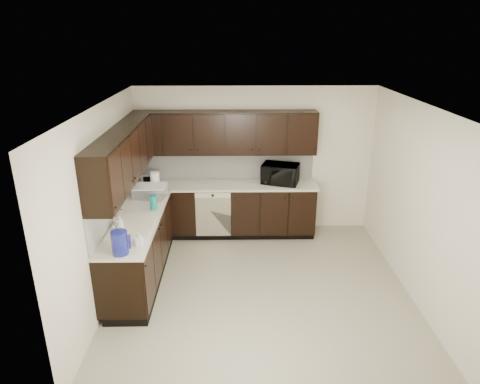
# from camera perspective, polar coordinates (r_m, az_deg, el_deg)

# --- Properties ---
(floor) EXTENTS (4.00, 4.00, 0.00)m
(floor) POSITION_cam_1_polar(r_m,az_deg,el_deg) (6.06, 2.71, -12.69)
(floor) COLOR #A29E86
(floor) RESTS_ON ground
(ceiling) EXTENTS (4.00, 4.00, 0.00)m
(ceiling) POSITION_cam_1_polar(r_m,az_deg,el_deg) (5.13, 3.18, 11.34)
(ceiling) COLOR white
(ceiling) RESTS_ON wall_back
(wall_back) EXTENTS (4.00, 0.02, 2.50)m
(wall_back) POSITION_cam_1_polar(r_m,az_deg,el_deg) (7.35, 1.96, 4.27)
(wall_back) COLOR silver
(wall_back) RESTS_ON floor
(wall_left) EXTENTS (0.02, 4.00, 2.50)m
(wall_left) POSITION_cam_1_polar(r_m,az_deg,el_deg) (5.70, -17.57, -1.72)
(wall_left) COLOR silver
(wall_left) RESTS_ON floor
(wall_right) EXTENTS (0.02, 4.00, 2.50)m
(wall_right) POSITION_cam_1_polar(r_m,az_deg,el_deg) (5.94, 22.56, -1.46)
(wall_right) COLOR silver
(wall_right) RESTS_ON floor
(wall_front) EXTENTS (4.00, 0.02, 2.50)m
(wall_front) POSITION_cam_1_polar(r_m,az_deg,el_deg) (3.71, 4.89, -13.57)
(wall_front) COLOR silver
(wall_front) RESTS_ON floor
(lower_cabinets) EXTENTS (3.00, 2.80, 0.90)m
(lower_cabinets) POSITION_cam_1_polar(r_m,az_deg,el_deg) (6.84, -6.25, -4.66)
(lower_cabinets) COLOR black
(lower_cabinets) RESTS_ON floor
(countertop) EXTENTS (3.03, 2.83, 0.04)m
(countertop) POSITION_cam_1_polar(r_m,az_deg,el_deg) (6.64, -6.44, -0.72)
(countertop) COLOR beige
(countertop) RESTS_ON lower_cabinets
(backsplash) EXTENTS (3.00, 2.80, 0.48)m
(backsplash) POSITION_cam_1_polar(r_m,az_deg,el_deg) (6.77, -8.13, 1.98)
(backsplash) COLOR white
(backsplash) RESTS_ON countertop
(upper_cabinets) EXTENTS (3.00, 2.80, 0.70)m
(upper_cabinets) POSITION_cam_1_polar(r_m,az_deg,el_deg) (6.48, -7.50, 6.60)
(upper_cabinets) COLOR black
(upper_cabinets) RESTS_ON wall_back
(dishwasher) EXTENTS (0.58, 0.04, 0.78)m
(dishwasher) POSITION_cam_1_polar(r_m,az_deg,el_deg) (7.04, -3.59, -2.63)
(dishwasher) COLOR beige
(dishwasher) RESTS_ON lower_cabinets
(sink) EXTENTS (0.54, 0.82, 0.42)m
(sink) POSITION_cam_1_polar(r_m,az_deg,el_deg) (5.75, -14.16, -5.18)
(sink) COLOR beige
(sink) RESTS_ON countertop
(microwave) EXTENTS (0.69, 0.56, 0.33)m
(microwave) POSITION_cam_1_polar(r_m,az_deg,el_deg) (7.14, 5.38, 2.45)
(microwave) COLOR black
(microwave) RESTS_ON countertop
(soap_bottle_a) EXTENTS (0.09, 0.09, 0.17)m
(soap_bottle_a) POSITION_cam_1_polar(r_m,az_deg,el_deg) (5.22, -13.29, -6.12)
(soap_bottle_a) COLOR gray
(soap_bottle_a) RESTS_ON countertop
(soap_bottle_b) EXTENTS (0.10, 0.10, 0.23)m
(soap_bottle_b) POSITION_cam_1_polar(r_m,az_deg,el_deg) (5.61, -15.66, -4.08)
(soap_bottle_b) COLOR gray
(soap_bottle_b) RESTS_ON countertop
(toaster_oven) EXTENTS (0.33, 0.26, 0.19)m
(toaster_oven) POSITION_cam_1_polar(r_m,az_deg,el_deg) (7.27, -11.87, 1.86)
(toaster_oven) COLOR #B2B2B5
(toaster_oven) RESTS_ON countertop
(storage_bin) EXTENTS (0.52, 0.42, 0.18)m
(storage_bin) POSITION_cam_1_polar(r_m,az_deg,el_deg) (6.66, -11.88, 0.03)
(storage_bin) COLOR white
(storage_bin) RESTS_ON countertop
(blue_pitcher) EXTENTS (0.20, 0.20, 0.28)m
(blue_pitcher) POSITION_cam_1_polar(r_m,az_deg,el_deg) (5.07, -15.74, -6.53)
(blue_pitcher) COLOR navy
(blue_pitcher) RESTS_ON countertop
(teal_tumbler) EXTENTS (0.12, 0.12, 0.22)m
(teal_tumbler) POSITION_cam_1_polar(r_m,az_deg,el_deg) (6.18, -11.46, -1.40)
(teal_tumbler) COLOR #0C8682
(teal_tumbler) RESTS_ON countertop
(paper_towel_roll) EXTENTS (0.19, 0.19, 0.31)m
(paper_towel_roll) POSITION_cam_1_polar(r_m,az_deg,el_deg) (6.89, -11.27, 1.37)
(paper_towel_roll) COLOR white
(paper_towel_roll) RESTS_ON countertop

